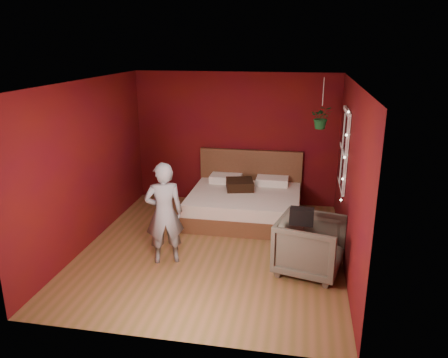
{
  "coord_description": "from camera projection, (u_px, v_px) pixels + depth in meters",
  "views": [
    {
      "loc": [
        1.31,
        -6.12,
        3.14
      ],
      "look_at": [
        0.11,
        0.4,
        1.05
      ],
      "focal_mm": 35.0,
      "sensor_mm": 36.0,
      "label": 1
    }
  ],
  "objects": [
    {
      "name": "person",
      "position": [
        164.0,
        213.0,
        6.31
      ],
      "size": [
        0.66,
        0.55,
        1.53
      ],
      "primitive_type": "imported",
      "rotation": [
        0.0,
        0.0,
        3.52
      ],
      "color": "gray",
      "rests_on": "ground"
    },
    {
      "name": "armchair",
      "position": [
        310.0,
        246.0,
        6.13
      ],
      "size": [
        1.07,
        1.05,
        0.81
      ],
      "primitive_type": "imported",
      "rotation": [
        0.0,
        0.0,
        1.33
      ],
      "color": "#676151",
      "rests_on": "ground"
    },
    {
      "name": "handbag",
      "position": [
        302.0,
        216.0,
        5.81
      ],
      "size": [
        0.32,
        0.17,
        0.23
      ],
      "primitive_type": "cube",
      "rotation": [
        0.0,
        0.0,
        -0.05
      ],
      "color": "black",
      "rests_on": "armchair"
    },
    {
      "name": "bed",
      "position": [
        245.0,
        202.0,
        8.12
      ],
      "size": [
        2.02,
        1.72,
        1.11
      ],
      "color": "brown",
      "rests_on": "ground"
    },
    {
      "name": "window",
      "position": [
        344.0,
        149.0,
        6.96
      ],
      "size": [
        0.05,
        0.97,
        1.27
      ],
      "color": "white",
      "rests_on": "room_walls"
    },
    {
      "name": "room_walls",
      "position": [
        212.0,
        146.0,
        6.41
      ],
      "size": [
        4.04,
        4.54,
        2.62
      ],
      "color": "#5E1209",
      "rests_on": "ground"
    },
    {
      "name": "throw_pillow",
      "position": [
        240.0,
        185.0,
        8.14
      ],
      "size": [
        0.59,
        0.59,
        0.17
      ],
      "primitive_type": "cube",
      "rotation": [
        0.0,
        0.0,
        0.23
      ],
      "color": "black",
      "rests_on": "bed"
    },
    {
      "name": "fairy_lights",
      "position": [
        345.0,
        157.0,
        6.48
      ],
      "size": [
        0.04,
        0.04,
        1.45
      ],
      "color": "silver",
      "rests_on": "room_walls"
    },
    {
      "name": "hanging_plant",
      "position": [
        322.0,
        117.0,
        7.1
      ],
      "size": [
        0.34,
        0.3,
        0.83
      ],
      "color": "silver",
      "rests_on": "room_walls"
    },
    {
      "name": "floor",
      "position": [
        212.0,
        249.0,
        6.91
      ],
      "size": [
        4.5,
        4.5,
        0.0
      ],
      "primitive_type": "plane",
      "color": "brown",
      "rests_on": "ground"
    }
  ]
}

